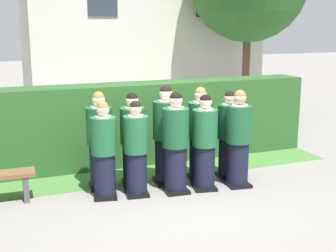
{
  "coord_description": "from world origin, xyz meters",
  "views": [
    {
      "loc": [
        -2.7,
        -6.57,
        2.68
      ],
      "look_at": [
        0.0,
        0.23,
        1.05
      ],
      "focal_mm": 48.67,
      "sensor_mm": 36.0,
      "label": 1
    }
  ],
  "objects_px": {
    "student_front_row_1": "(136,151)",
    "student_front_row_0": "(104,152)",
    "student_front_row_3": "(205,144)",
    "student_front_row_4": "(238,141)",
    "student_rear_row_1": "(133,142)",
    "student_rear_row_4": "(229,137)",
    "student_rear_row_2": "(166,137)",
    "student_front_row_2": "(176,145)",
    "student_rear_row_0": "(100,143)",
    "student_rear_row_3": "(200,136)"
  },
  "relations": [
    {
      "from": "student_rear_row_2",
      "to": "student_rear_row_1",
      "type": "bearing_deg",
      "value": 169.57
    },
    {
      "from": "student_rear_row_3",
      "to": "student_rear_row_4",
      "type": "xyz_separation_m",
      "value": [
        0.52,
        -0.08,
        -0.04
      ]
    },
    {
      "from": "student_rear_row_1",
      "to": "student_front_row_0",
      "type": "bearing_deg",
      "value": -147.78
    },
    {
      "from": "student_rear_row_4",
      "to": "student_rear_row_0",
      "type": "bearing_deg",
      "value": 171.75
    },
    {
      "from": "student_front_row_0",
      "to": "student_rear_row_1",
      "type": "distance_m",
      "value": 0.69
    },
    {
      "from": "student_front_row_3",
      "to": "student_rear_row_4",
      "type": "xyz_separation_m",
      "value": [
        0.64,
        0.35,
        -0.01
      ]
    },
    {
      "from": "student_front_row_2",
      "to": "student_rear_row_2",
      "type": "bearing_deg",
      "value": 88.79
    },
    {
      "from": "student_rear_row_0",
      "to": "student_rear_row_4",
      "type": "bearing_deg",
      "value": -8.25
    },
    {
      "from": "student_front_row_3",
      "to": "student_rear_row_2",
      "type": "bearing_deg",
      "value": 135.04
    },
    {
      "from": "student_front_row_4",
      "to": "student_rear_row_3",
      "type": "height_order",
      "value": "student_rear_row_3"
    },
    {
      "from": "student_front_row_4",
      "to": "student_rear_row_1",
      "type": "relative_size",
      "value": 1.03
    },
    {
      "from": "student_front_row_1",
      "to": "student_front_row_0",
      "type": "bearing_deg",
      "value": 170.18
    },
    {
      "from": "student_rear_row_1",
      "to": "student_rear_row_4",
      "type": "distance_m",
      "value": 1.71
    },
    {
      "from": "student_rear_row_3",
      "to": "student_front_row_2",
      "type": "bearing_deg",
      "value": -147.93
    },
    {
      "from": "student_rear_row_2",
      "to": "student_rear_row_0",
      "type": "bearing_deg",
      "value": 170.74
    },
    {
      "from": "student_rear_row_3",
      "to": "student_front_row_4",
      "type": "bearing_deg",
      "value": -46.78
    },
    {
      "from": "student_front_row_0",
      "to": "student_rear_row_1",
      "type": "xyz_separation_m",
      "value": [
        0.58,
        0.37,
        0.03
      ]
    },
    {
      "from": "student_front_row_1",
      "to": "student_rear_row_4",
      "type": "relative_size",
      "value": 0.98
    },
    {
      "from": "student_front_row_1",
      "to": "student_front_row_2",
      "type": "bearing_deg",
      "value": -9.16
    },
    {
      "from": "student_rear_row_3",
      "to": "student_front_row_3",
      "type": "bearing_deg",
      "value": -105.66
    },
    {
      "from": "student_rear_row_0",
      "to": "student_rear_row_4",
      "type": "relative_size",
      "value": 1.04
    },
    {
      "from": "student_front_row_2",
      "to": "student_front_row_4",
      "type": "height_order",
      "value": "student_front_row_2"
    },
    {
      "from": "student_front_row_4",
      "to": "student_rear_row_4",
      "type": "distance_m",
      "value": 0.42
    },
    {
      "from": "student_front_row_3",
      "to": "student_rear_row_1",
      "type": "distance_m",
      "value": 1.21
    },
    {
      "from": "student_rear_row_3",
      "to": "student_rear_row_2",
      "type": "bearing_deg",
      "value": 174.18
    },
    {
      "from": "student_front_row_1",
      "to": "student_front_row_3",
      "type": "distance_m",
      "value": 1.15
    },
    {
      "from": "student_front_row_0",
      "to": "student_rear_row_1",
      "type": "relative_size",
      "value": 0.97
    },
    {
      "from": "student_rear_row_1",
      "to": "student_front_row_2",
      "type": "bearing_deg",
      "value": -45.35
    },
    {
      "from": "student_rear_row_2",
      "to": "student_rear_row_4",
      "type": "xyz_separation_m",
      "value": [
        1.14,
        -0.15,
        -0.07
      ]
    },
    {
      "from": "student_front_row_1",
      "to": "student_rear_row_1",
      "type": "bearing_deg",
      "value": 79.1
    },
    {
      "from": "student_front_row_1",
      "to": "student_front_row_2",
      "type": "height_order",
      "value": "student_front_row_2"
    },
    {
      "from": "student_front_row_1",
      "to": "student_front_row_3",
      "type": "bearing_deg",
      "value": -7.11
    },
    {
      "from": "student_front_row_3",
      "to": "student_front_row_4",
      "type": "distance_m",
      "value": 0.6
    },
    {
      "from": "student_rear_row_0",
      "to": "student_rear_row_1",
      "type": "relative_size",
      "value": 1.02
    },
    {
      "from": "student_front_row_0",
      "to": "student_rear_row_2",
      "type": "xyz_separation_m",
      "value": [
        1.14,
        0.26,
        0.08
      ]
    },
    {
      "from": "student_rear_row_2",
      "to": "student_front_row_3",
      "type": "bearing_deg",
      "value": -44.96
    },
    {
      "from": "student_rear_row_1",
      "to": "student_rear_row_2",
      "type": "height_order",
      "value": "student_rear_row_2"
    },
    {
      "from": "student_front_row_1",
      "to": "student_rear_row_0",
      "type": "relative_size",
      "value": 0.94
    },
    {
      "from": "student_rear_row_4",
      "to": "student_front_row_0",
      "type": "bearing_deg",
      "value": -176.99
    },
    {
      "from": "student_front_row_3",
      "to": "student_rear_row_3",
      "type": "height_order",
      "value": "student_rear_row_3"
    },
    {
      "from": "student_rear_row_0",
      "to": "student_rear_row_3",
      "type": "xyz_separation_m",
      "value": [
        1.72,
        -0.24,
        0.01
      ]
    },
    {
      "from": "student_rear_row_2",
      "to": "student_rear_row_4",
      "type": "distance_m",
      "value": 1.15
    },
    {
      "from": "student_front_row_2",
      "to": "student_front_row_0",
      "type": "bearing_deg",
      "value": 170.55
    },
    {
      "from": "student_front_row_3",
      "to": "student_rear_row_3",
      "type": "distance_m",
      "value": 0.45
    },
    {
      "from": "student_front_row_4",
      "to": "student_rear_row_1",
      "type": "height_order",
      "value": "student_front_row_4"
    },
    {
      "from": "student_front_row_4",
      "to": "student_front_row_0",
      "type": "bearing_deg",
      "value": 172.33
    },
    {
      "from": "student_front_row_0",
      "to": "student_front_row_1",
      "type": "height_order",
      "value": "student_front_row_0"
    },
    {
      "from": "student_front_row_1",
      "to": "student_rear_row_1",
      "type": "relative_size",
      "value": 0.96
    },
    {
      "from": "student_front_row_4",
      "to": "student_rear_row_1",
      "type": "bearing_deg",
      "value": 157.91
    },
    {
      "from": "student_front_row_0",
      "to": "student_rear_row_2",
      "type": "bearing_deg",
      "value": 13.04
    }
  ]
}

